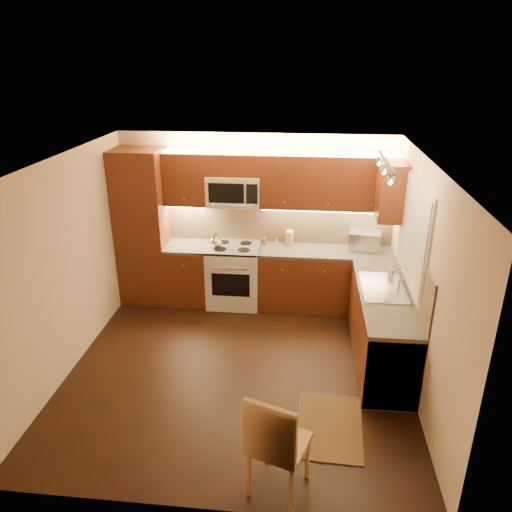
# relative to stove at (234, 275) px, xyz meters

# --- Properties ---
(floor) EXTENTS (4.00, 4.00, 0.01)m
(floor) POSITION_rel_stove_xyz_m (0.30, -1.68, -0.46)
(floor) COLOR black
(floor) RESTS_ON ground
(ceiling) EXTENTS (4.00, 4.00, 0.01)m
(ceiling) POSITION_rel_stove_xyz_m (0.30, -1.68, 2.04)
(ceiling) COLOR beige
(ceiling) RESTS_ON ground
(wall_back) EXTENTS (4.00, 0.01, 2.50)m
(wall_back) POSITION_rel_stove_xyz_m (0.30, 0.32, 0.79)
(wall_back) COLOR beige
(wall_back) RESTS_ON ground
(wall_front) EXTENTS (4.00, 0.01, 2.50)m
(wall_front) POSITION_rel_stove_xyz_m (0.30, -3.67, 0.79)
(wall_front) COLOR beige
(wall_front) RESTS_ON ground
(wall_left) EXTENTS (0.01, 4.00, 2.50)m
(wall_left) POSITION_rel_stove_xyz_m (-1.70, -1.68, 0.79)
(wall_left) COLOR beige
(wall_left) RESTS_ON ground
(wall_right) EXTENTS (0.01, 4.00, 2.50)m
(wall_right) POSITION_rel_stove_xyz_m (2.30, -1.68, 0.79)
(wall_right) COLOR beige
(wall_right) RESTS_ON ground
(pantry) EXTENTS (0.70, 0.60, 2.30)m
(pantry) POSITION_rel_stove_xyz_m (-1.35, 0.02, 0.69)
(pantry) COLOR #4C2410
(pantry) RESTS_ON floor
(base_cab_back_left) EXTENTS (0.62, 0.60, 0.86)m
(base_cab_back_left) POSITION_rel_stove_xyz_m (-0.69, 0.02, -0.03)
(base_cab_back_left) COLOR #4C2410
(base_cab_back_left) RESTS_ON floor
(counter_back_left) EXTENTS (0.62, 0.60, 0.04)m
(counter_back_left) POSITION_rel_stove_xyz_m (-0.69, 0.02, 0.42)
(counter_back_left) COLOR #34322F
(counter_back_left) RESTS_ON base_cab_back_left
(base_cab_back_right) EXTENTS (1.92, 0.60, 0.86)m
(base_cab_back_right) POSITION_rel_stove_xyz_m (1.34, 0.02, -0.03)
(base_cab_back_right) COLOR #4C2410
(base_cab_back_right) RESTS_ON floor
(counter_back_right) EXTENTS (1.92, 0.60, 0.04)m
(counter_back_right) POSITION_rel_stove_xyz_m (1.34, 0.02, 0.42)
(counter_back_right) COLOR #34322F
(counter_back_right) RESTS_ON base_cab_back_right
(base_cab_right) EXTENTS (0.60, 2.00, 0.86)m
(base_cab_right) POSITION_rel_stove_xyz_m (2.00, -1.28, -0.03)
(base_cab_right) COLOR #4C2410
(base_cab_right) RESTS_ON floor
(counter_right) EXTENTS (0.60, 2.00, 0.04)m
(counter_right) POSITION_rel_stove_xyz_m (2.00, -1.28, 0.42)
(counter_right) COLOR #34322F
(counter_right) RESTS_ON base_cab_right
(dishwasher) EXTENTS (0.58, 0.60, 0.84)m
(dishwasher) POSITION_rel_stove_xyz_m (2.00, -1.98, -0.03)
(dishwasher) COLOR silver
(dishwasher) RESTS_ON floor
(backsplash_back) EXTENTS (3.30, 0.02, 0.60)m
(backsplash_back) POSITION_rel_stove_xyz_m (0.65, 0.31, 0.74)
(backsplash_back) COLOR tan
(backsplash_back) RESTS_ON wall_back
(backsplash_right) EXTENTS (0.02, 2.00, 0.60)m
(backsplash_right) POSITION_rel_stove_xyz_m (2.29, -1.28, 0.74)
(backsplash_right) COLOR tan
(backsplash_right) RESTS_ON wall_right
(upper_cab_back_left) EXTENTS (0.62, 0.35, 0.75)m
(upper_cab_back_left) POSITION_rel_stove_xyz_m (-0.69, 0.15, 1.42)
(upper_cab_back_left) COLOR #4C2410
(upper_cab_back_left) RESTS_ON wall_back
(upper_cab_back_right) EXTENTS (1.92, 0.35, 0.75)m
(upper_cab_back_right) POSITION_rel_stove_xyz_m (1.34, 0.15, 1.42)
(upper_cab_back_right) COLOR #4C2410
(upper_cab_back_right) RESTS_ON wall_back
(upper_cab_bridge) EXTENTS (0.76, 0.35, 0.31)m
(upper_cab_bridge) POSITION_rel_stove_xyz_m (0.00, 0.15, 1.63)
(upper_cab_bridge) COLOR #4C2410
(upper_cab_bridge) RESTS_ON wall_back
(upper_cab_right_corner) EXTENTS (0.35, 0.50, 0.75)m
(upper_cab_right_corner) POSITION_rel_stove_xyz_m (2.12, -0.28, 1.42)
(upper_cab_right_corner) COLOR #4C2410
(upper_cab_right_corner) RESTS_ON wall_right
(stove) EXTENTS (0.76, 0.65, 0.92)m
(stove) POSITION_rel_stove_xyz_m (0.00, 0.00, 0.00)
(stove) COLOR silver
(stove) RESTS_ON floor
(microwave) EXTENTS (0.76, 0.38, 0.44)m
(microwave) POSITION_rel_stove_xyz_m (0.00, 0.14, 1.26)
(microwave) COLOR silver
(microwave) RESTS_ON wall_back
(window_frame) EXTENTS (0.03, 1.44, 1.24)m
(window_frame) POSITION_rel_stove_xyz_m (2.29, -1.12, 1.14)
(window_frame) COLOR silver
(window_frame) RESTS_ON wall_right
(window_blinds) EXTENTS (0.02, 1.36, 1.16)m
(window_blinds) POSITION_rel_stove_xyz_m (2.27, -1.12, 1.14)
(window_blinds) COLOR silver
(window_blinds) RESTS_ON wall_right
(sink) EXTENTS (0.52, 0.86, 0.15)m
(sink) POSITION_rel_stove_xyz_m (2.00, -1.12, 0.52)
(sink) COLOR silver
(sink) RESTS_ON counter_right
(faucet) EXTENTS (0.20, 0.04, 0.30)m
(faucet) POSITION_rel_stove_xyz_m (2.18, -1.12, 0.59)
(faucet) COLOR silver
(faucet) RESTS_ON counter_right
(track_light_bar) EXTENTS (0.04, 1.20, 0.03)m
(track_light_bar) POSITION_rel_stove_xyz_m (1.85, -1.27, 2.00)
(track_light_bar) COLOR silver
(track_light_bar) RESTS_ON ceiling
(kettle) EXTENTS (0.23, 0.23, 0.22)m
(kettle) POSITION_rel_stove_xyz_m (-0.25, -0.07, 0.57)
(kettle) COLOR silver
(kettle) RESTS_ON stove
(toaster_oven) EXTENTS (0.48, 0.39, 0.26)m
(toaster_oven) POSITION_rel_stove_xyz_m (1.89, 0.15, 0.57)
(toaster_oven) COLOR silver
(toaster_oven) RESTS_ON counter_back_right
(knife_block) EXTENTS (0.12, 0.17, 0.21)m
(knife_block) POSITION_rel_stove_xyz_m (0.81, 0.20, 0.55)
(knife_block) COLOR #A6754B
(knife_block) RESTS_ON counter_back_right
(spice_jar_a) EXTENTS (0.05, 0.05, 0.10)m
(spice_jar_a) POSITION_rel_stove_xyz_m (0.62, 0.23, 0.49)
(spice_jar_a) COLOR silver
(spice_jar_a) RESTS_ON counter_back_right
(spice_jar_b) EXTENTS (0.06, 0.06, 0.10)m
(spice_jar_b) POSITION_rel_stove_xyz_m (0.44, 0.16, 0.49)
(spice_jar_b) COLOR brown
(spice_jar_b) RESTS_ON counter_back_right
(spice_jar_c) EXTENTS (0.06, 0.06, 0.09)m
(spice_jar_c) POSITION_rel_stove_xyz_m (0.44, 0.17, 0.48)
(spice_jar_c) COLOR silver
(spice_jar_c) RESTS_ON counter_back_right
(spice_jar_d) EXTENTS (0.05, 0.05, 0.09)m
(spice_jar_d) POSITION_rel_stove_xyz_m (0.44, 0.23, 0.48)
(spice_jar_d) COLOR #A97032
(spice_jar_d) RESTS_ON counter_back_right
(soap_bottle) EXTENTS (0.09, 0.09, 0.16)m
(soap_bottle) POSITION_rel_stove_xyz_m (2.14, -0.78, 0.52)
(soap_bottle) COLOR silver
(soap_bottle) RESTS_ON counter_right
(rug) EXTENTS (0.71, 1.02, 0.01)m
(rug) POSITION_rel_stove_xyz_m (1.36, -2.58, -0.45)
(rug) COLOR black
(rug) RESTS_ON floor
(dining_chair) EXTENTS (0.58, 0.58, 1.02)m
(dining_chair) POSITION_rel_stove_xyz_m (0.88, -3.38, 0.05)
(dining_chair) COLOR #A6754B
(dining_chair) RESTS_ON floor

